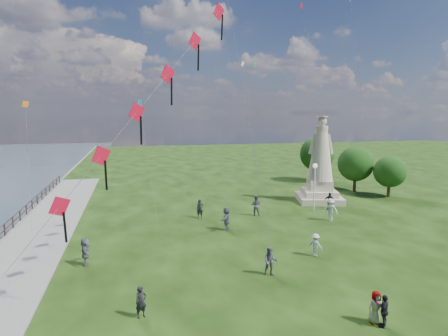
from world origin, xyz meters
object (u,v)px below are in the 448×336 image
object	(u,v)px
person_8	(331,210)
person_11	(226,219)
person_2	(315,245)
person_4	(376,307)
person_0	(141,302)
person_5	(85,251)
person_1	(270,261)
lamppost	(315,177)
person_7	(256,205)
person_6	(200,209)
person_3	(384,311)
person_9	(329,201)
statue	(320,170)

from	to	relation	value
person_8	person_11	world-z (taller)	person_8
person_2	person_4	size ratio (longest dim) A/B	1.00
person_0	person_5	distance (m)	7.52
person_1	person_8	bearing A→B (deg)	67.77
lamppost	person_1	bearing A→B (deg)	-126.45
person_7	person_1	bearing A→B (deg)	101.34
person_5	person_2	bearing A→B (deg)	-101.03
lamppost	person_6	distance (m)	10.96
person_3	person_6	bearing A→B (deg)	-115.90
person_1	person_9	xyz separation A→B (m)	(10.58, 12.21, 0.03)
person_3	person_11	world-z (taller)	person_11
statue	person_7	distance (m)	9.19
person_2	person_4	xyz separation A→B (m)	(-1.14, -7.74, -0.00)
person_0	person_2	size ratio (longest dim) A/B	1.00
statue	lamppost	xyz separation A→B (m)	(-2.50, -3.65, -0.06)
statue	person_8	xyz separation A→B (m)	(-2.52, -6.71, -2.36)
statue	person_2	size ratio (longest dim) A/B	6.00
person_3	person_6	xyz separation A→B (m)	(-4.69, 18.50, 0.10)
person_4	person_11	bearing A→B (deg)	101.72
statue	person_4	bearing A→B (deg)	-97.12
person_4	person_6	xyz separation A→B (m)	(-4.52, 18.15, 0.09)
person_0	person_5	xyz separation A→B (m)	(-3.12, 6.85, 0.12)
statue	person_6	bearing A→B (deg)	-151.30
person_11	person_7	bearing A→B (deg)	160.22
person_8	person_9	size ratio (longest dim) A/B	1.14
person_6	person_9	world-z (taller)	person_9
statue	person_11	xyz separation A→B (m)	(-11.76, -7.08, -2.39)
person_1	person_6	bearing A→B (deg)	120.62
person_0	person_2	distance (m)	12.08
person_5	person_0	bearing A→B (deg)	-158.43
person_1	person_4	world-z (taller)	person_1
person_0	person_9	size ratio (longest dim) A/B	0.86
person_0	person_2	world-z (taller)	person_2
person_4	person_2	bearing A→B (deg)	81.07
lamppost	person_7	world-z (taller)	lamppost
person_4	person_7	xyz separation A→B (m)	(0.52, 17.85, 0.19)
lamppost	person_9	distance (m)	2.96
person_2	person_3	xyz separation A→B (m)	(-0.96, -8.09, -0.01)
lamppost	person_11	size ratio (longest dim) A/B	2.43
person_0	person_7	bearing A→B (deg)	32.24
person_0	person_6	world-z (taller)	person_6
person_1	person_7	xyz separation A→B (m)	(3.24, 12.16, 0.10)
statue	person_6	distance (m)	13.79
person_9	person_1	bearing A→B (deg)	-103.75
person_3	person_7	distance (m)	18.21
person_3	person_2	bearing A→B (deg)	-136.94
person_8	person_7	bearing A→B (deg)	-170.01
person_9	person_11	xyz separation A→B (m)	(-10.96, -3.61, 0.08)
lamppost	person_9	size ratio (longest dim) A/B	2.66
person_0	person_11	distance (m)	13.27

